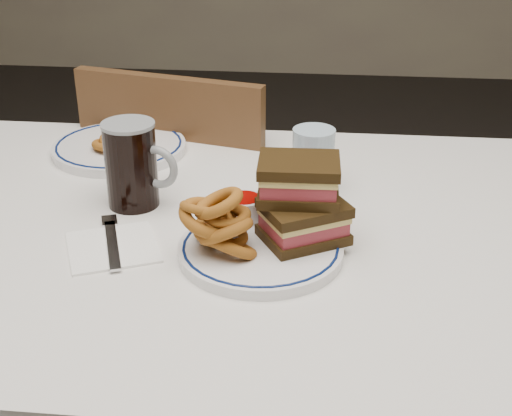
# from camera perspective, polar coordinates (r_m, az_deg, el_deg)

# --- Properties ---
(dining_table) EXTENTS (1.27, 0.87, 0.75)m
(dining_table) POSITION_cam_1_polar(r_m,az_deg,el_deg) (1.17, -4.07, -5.88)
(dining_table) COLOR silver
(dining_table) RESTS_ON floor
(chair_far) EXTENTS (0.49, 0.49, 0.88)m
(chair_far) POSITION_cam_1_polar(r_m,az_deg,el_deg) (1.68, -4.74, -1.75)
(chair_far) COLOR #422B15
(chair_far) RESTS_ON floor
(main_plate) EXTENTS (0.24, 0.24, 0.02)m
(main_plate) POSITION_cam_1_polar(r_m,az_deg,el_deg) (1.03, 0.37, -3.33)
(main_plate) COLOR white
(main_plate) RESTS_ON dining_table
(reuben_sandwich) EXTENTS (0.14, 0.14, 0.12)m
(reuben_sandwich) POSITION_cam_1_polar(r_m,az_deg,el_deg) (1.02, 3.64, 0.62)
(reuben_sandwich) COLOR black
(reuben_sandwich) RESTS_ON main_plate
(onion_rings_main) EXTENTS (0.12, 0.12, 0.13)m
(onion_rings_main) POSITION_cam_1_polar(r_m,az_deg,el_deg) (1.00, -2.94, -1.25)
(onion_rings_main) COLOR brown
(onion_rings_main) RESTS_ON main_plate
(ketchup_ramekin) EXTENTS (0.06, 0.06, 0.04)m
(ketchup_ramekin) POSITION_cam_1_polar(r_m,az_deg,el_deg) (1.09, -0.92, 0.13)
(ketchup_ramekin) COLOR white
(ketchup_ramekin) RESTS_ON main_plate
(beer_mug) EXTENTS (0.13, 0.09, 0.14)m
(beer_mug) POSITION_cam_1_polar(r_m,az_deg,el_deg) (1.16, -9.84, 3.49)
(beer_mug) COLOR black
(beer_mug) RESTS_ON dining_table
(water_glass) EXTENTS (0.07, 0.07, 0.11)m
(water_glass) POSITION_cam_1_polar(r_m,az_deg,el_deg) (1.20, 4.59, 3.77)
(water_glass) COLOR #ABC7DD
(water_glass) RESTS_ON dining_table
(far_plate) EXTENTS (0.26, 0.26, 0.02)m
(far_plate) POSITION_cam_1_polar(r_m,az_deg,el_deg) (1.41, -10.88, 4.80)
(far_plate) COLOR white
(far_plate) RESTS_ON dining_table
(onion_rings_far) EXTENTS (0.10, 0.09, 0.04)m
(onion_rings_far) POSITION_cam_1_polar(r_m,az_deg,el_deg) (1.38, -11.05, 5.23)
(onion_rings_far) COLOR brown
(onion_rings_far) RESTS_ON far_plate
(napkin_fork) EXTENTS (0.17, 0.18, 0.01)m
(napkin_fork) POSITION_cam_1_polar(r_m,az_deg,el_deg) (1.07, -11.41, -2.98)
(napkin_fork) COLOR white
(napkin_fork) RESTS_ON dining_table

